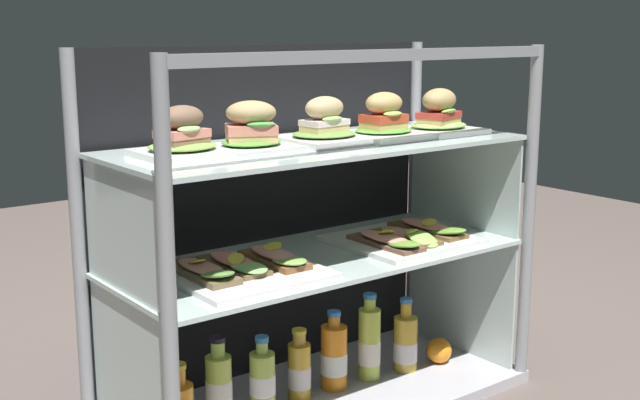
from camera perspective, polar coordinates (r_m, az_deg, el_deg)
case_base_deck at (r=2.27m, az=0.00°, el=-13.54°), size 1.12×0.48×0.03m
case_frame at (r=2.21m, az=-2.08°, el=-0.74°), size 1.12×0.48×0.94m
riser_lower_tier at (r=2.19m, az=0.00°, el=-8.76°), size 1.06×0.42×0.37m
shelf_lower_glass at (r=2.13m, az=0.00°, el=-3.94°), size 1.07×0.43×0.01m
riser_upper_tier at (r=2.09m, az=0.00°, el=-0.15°), size 1.06×0.42×0.28m
shelf_upper_glass at (r=2.07m, az=0.00°, el=3.75°), size 1.07×0.43×0.01m
plated_roll_sandwich_mid_left at (r=1.87m, az=-9.42°, el=4.12°), size 0.19×0.19×0.11m
plated_roll_sandwich_near_right_corner at (r=1.94m, az=-4.66°, el=4.71°), size 0.19×0.19×0.12m
plated_roll_sandwich_far_right at (r=2.06m, az=0.31°, el=4.94°), size 0.20×0.20×0.12m
plated_roll_sandwich_far_left at (r=2.16m, az=4.39°, el=5.27°), size 0.21×0.21×0.12m
plated_roll_sandwich_center at (r=2.28m, az=8.15°, el=5.63°), size 0.20×0.20×0.12m
open_sandwich_tray_near_left_corner at (r=1.96m, az=-5.33°, el=-4.69°), size 0.34×0.32×0.06m
open_sandwich_tray_near_right_corner at (r=2.25m, az=5.95°, el=-2.56°), size 0.34×0.32×0.06m
juice_bottle_back_center at (r=2.06m, az=-6.90°, el=-12.86°), size 0.06×0.06×0.23m
juice_bottle_front_fourth at (r=2.11m, az=-3.96°, el=-12.43°), size 0.06×0.06×0.21m
juice_bottle_back_right at (r=2.20m, az=-1.42°, el=-11.63°), size 0.06×0.06×0.19m
juice_bottle_front_left_end at (r=2.26m, az=0.97°, el=-10.71°), size 0.07×0.07×0.22m
juice_bottle_near_post at (r=2.32m, az=3.42°, el=-9.83°), size 0.06×0.06×0.24m
juice_bottle_back_left at (r=2.39m, az=5.87°, el=-9.76°), size 0.07×0.07×0.21m
orange_fruit_beside_bottles at (r=2.46m, az=8.16°, el=-10.17°), size 0.07×0.07×0.07m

